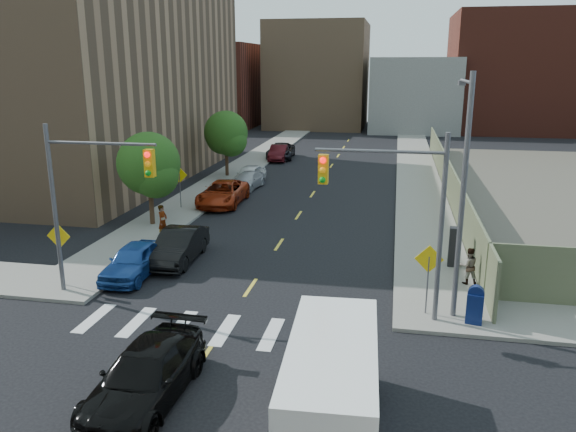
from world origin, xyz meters
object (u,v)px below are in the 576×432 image
at_px(parked_car_maroon, 279,153).
at_px(parked_car_red, 223,193).
at_px(parked_car_black, 179,246).
at_px(mailbox, 475,305).
at_px(parked_car_silver, 248,181).
at_px(parked_car_white, 249,175).
at_px(pedestrian_east, 469,266).
at_px(parked_car_blue, 134,261).
at_px(black_sedan, 146,376).
at_px(cargo_van, 332,383).
at_px(payphone, 455,247).
at_px(parked_car_grey, 281,151).
at_px(pedestrian_west, 163,221).

bearing_deg(parked_car_maroon, parked_car_red, -94.32).
distance_m(parked_car_black, parked_car_maroon, 29.48).
bearing_deg(mailbox, parked_car_silver, 133.77).
relative_size(parked_car_white, pedestrian_east, 2.72).
relative_size(parked_car_blue, black_sedan, 0.83).
height_order(parked_car_maroon, cargo_van, cargo_van).
bearing_deg(parked_car_blue, mailbox, -10.39).
distance_m(parked_car_white, pedestrian_east, 23.75).
distance_m(black_sedan, payphone, 15.74).
bearing_deg(cargo_van, mailbox, 54.85).
distance_m(parked_car_silver, payphone, 20.37).
xyz_separation_m(parked_car_maroon, parked_car_grey, (-0.06, 1.25, 0.01)).
bearing_deg(parked_car_white, parked_car_silver, -74.91).
bearing_deg(cargo_van, parked_car_blue, 134.25).
xyz_separation_m(parked_car_grey, pedestrian_east, (14.58, -31.38, 0.19)).
relative_size(parked_car_maroon, mailbox, 3.18).
height_order(black_sedan, cargo_van, cargo_van).
height_order(parked_car_maroon, mailbox, mailbox).
xyz_separation_m(mailbox, pedestrian_east, (0.20, 3.86, 0.10)).
height_order(parked_car_red, pedestrian_east, pedestrian_east).
distance_m(parked_car_silver, parked_car_white, 1.74).
xyz_separation_m(parked_car_blue, parked_car_red, (-0.07, 13.51, 0.04)).
xyz_separation_m(parked_car_silver, parked_car_white, (-0.30, 1.71, 0.11)).
relative_size(parked_car_blue, cargo_van, 0.75).
bearing_deg(parked_car_grey, parked_car_red, -95.21).
bearing_deg(pedestrian_east, black_sedan, 37.19).
height_order(parked_car_silver, cargo_van, cargo_van).
relative_size(parked_car_grey, mailbox, 3.80).
height_order(parked_car_maroon, payphone, payphone).
height_order(parked_car_blue, payphone, payphone).
xyz_separation_m(pedestrian_west, pedestrian_east, (15.38, -3.74, -0.11)).
distance_m(parked_car_blue, parked_car_black, 2.56).
bearing_deg(payphone, pedestrian_west, 176.80).
bearing_deg(payphone, parked_car_grey, 118.81).
height_order(parked_car_white, parked_car_maroon, parked_car_maroon).
bearing_deg(mailbox, parked_car_red, 142.25).
relative_size(parked_car_grey, cargo_van, 0.94).
distance_m(parked_car_blue, pedestrian_west, 5.39).
relative_size(parked_car_silver, parked_car_grey, 0.79).
distance_m(parked_car_red, parked_car_white, 6.85).
distance_m(black_sedan, pedestrian_east, 14.36).
distance_m(parked_car_black, parked_car_grey, 30.73).
relative_size(parked_car_black, mailbox, 3.32).
height_order(parked_car_red, parked_car_white, parked_car_red).
xyz_separation_m(parked_car_silver, parked_car_maroon, (-0.30, 13.06, 0.13)).
xyz_separation_m(parked_car_silver, pedestrian_west, (-1.15, -13.33, 0.43)).
bearing_deg(parked_car_red, parked_car_black, -84.86).
relative_size(parked_car_red, pedestrian_west, 3.13).
xyz_separation_m(cargo_van, pedestrian_west, (-10.79, 14.54, -0.32)).
bearing_deg(parked_car_blue, parked_car_silver, 87.84).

